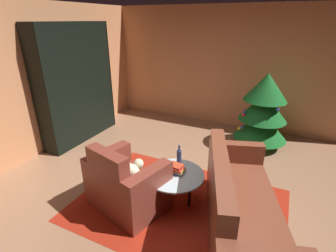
{
  "coord_description": "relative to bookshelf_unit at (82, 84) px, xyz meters",
  "views": [
    {
      "loc": [
        1.15,
        -2.71,
        2.29
      ],
      "look_at": [
        -0.17,
        0.07,
        0.98
      ],
      "focal_mm": 26.98,
      "sensor_mm": 36.0,
      "label": 1
    }
  ],
  "objects": [
    {
      "name": "bottle_on_table",
      "position": [
        2.52,
        -0.97,
        -0.54
      ],
      "size": [
        0.07,
        0.07,
        0.31
      ],
      "color": "navy",
      "rests_on": "coffee_table"
    },
    {
      "name": "ground_plane",
      "position": [
        2.51,
        -1.0,
        -1.1
      ],
      "size": [
        6.87,
        6.87,
        0.0
      ],
      "primitive_type": "plane",
      "color": "#986C4E"
    },
    {
      "name": "area_rug",
      "position": [
        2.63,
        -1.23,
        -1.1
      ],
      "size": [
        2.66,
        1.92,
        0.01
      ],
      "primitive_type": "cube",
      "color": "#9D2312",
      "rests_on": "ground"
    },
    {
      "name": "book_stack_on_table",
      "position": [
        2.56,
        -1.15,
        -0.6
      ],
      "size": [
        0.22,
        0.18,
        0.12
      ],
      "color": "#384D97",
      "rests_on": "coffee_table"
    },
    {
      "name": "couch_red",
      "position": [
        3.42,
        -1.37,
        -0.78
      ],
      "size": [
        1.3,
        2.05,
        0.95
      ],
      "color": "brown",
      "rests_on": "ground"
    },
    {
      "name": "coffee_table",
      "position": [
        2.55,
        -1.19,
        -0.7
      ],
      "size": [
        0.78,
        0.78,
        0.44
      ],
      "color": "black",
      "rests_on": "ground"
    },
    {
      "name": "wall_left",
      "position": [
        -0.26,
        -1.0,
        0.19
      ],
      "size": [
        0.06,
        5.84,
        2.59
      ],
      "primitive_type": "cube",
      "color": "tan",
      "rests_on": "ground"
    },
    {
      "name": "armchair_red",
      "position": [
        2.02,
        -1.53,
        -0.78
      ],
      "size": [
        1.08,
        0.91,
        0.91
      ],
      "color": "brown",
      "rests_on": "ground"
    },
    {
      "name": "decorated_tree",
      "position": [
        3.35,
        1.03,
        -0.37
      ],
      "size": [
        0.98,
        0.98,
        1.42
      ],
      "color": "brown",
      "rests_on": "ground"
    },
    {
      "name": "wall_back",
      "position": [
        2.51,
        1.89,
        0.19
      ],
      "size": [
        5.59,
        0.06,
        2.59
      ],
      "primitive_type": "cube",
      "color": "tan",
      "rests_on": "ground"
    },
    {
      "name": "bookshelf_unit",
      "position": [
        0.0,
        0.0,
        0.0
      ],
      "size": [
        0.38,
        1.69,
        2.25
      ],
      "color": "black",
      "rests_on": "ground"
    }
  ]
}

